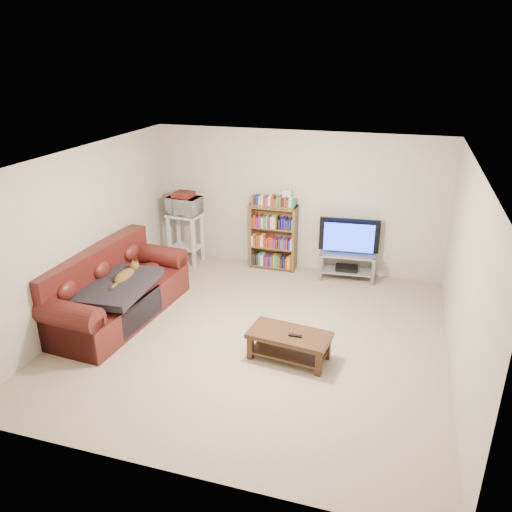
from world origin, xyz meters
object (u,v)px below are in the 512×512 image
(tv_stand, at_px, (347,261))
(bookshelf, at_px, (273,236))
(sofa, at_px, (113,294))
(coffee_table, at_px, (289,341))

(tv_stand, height_order, bookshelf, bookshelf)
(sofa, xyz_separation_m, bookshelf, (1.76, 2.34, 0.26))
(tv_stand, bearing_deg, coffee_table, -102.81)
(bookshelf, bearing_deg, tv_stand, -2.59)
(sofa, relative_size, tv_stand, 2.52)
(sofa, height_order, tv_stand, sofa)
(tv_stand, relative_size, bookshelf, 0.81)
(sofa, distance_m, bookshelf, 2.94)
(sofa, distance_m, tv_stand, 3.81)
(sofa, relative_size, bookshelf, 2.05)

